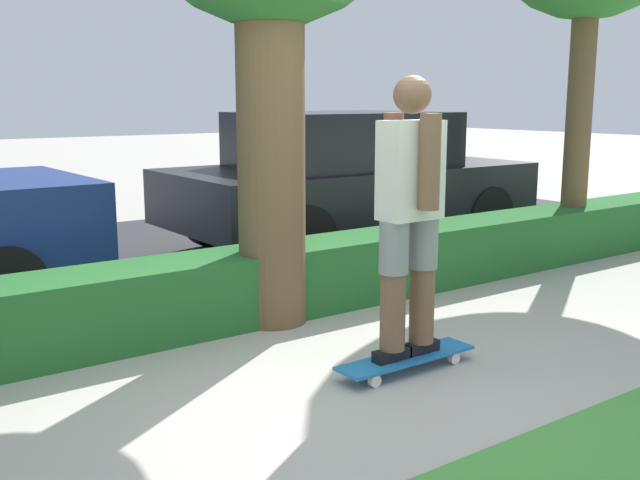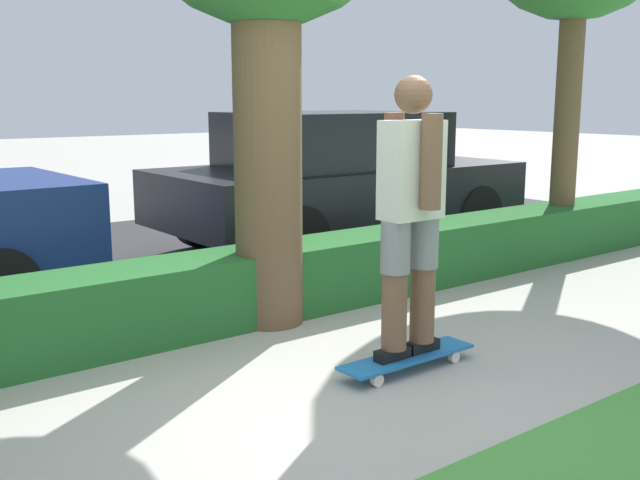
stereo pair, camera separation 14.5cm
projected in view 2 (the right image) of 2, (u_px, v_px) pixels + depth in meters
The scene contains 6 objects.
ground_plane at pixel (357, 388), 4.47m from camera, with size 60.00×60.00×0.00m, color #ADA89E.
street_asphalt at pixel (93, 265), 7.73m from camera, with size 15.76×5.00×0.01m.
hedge_row at pixel (220, 291), 5.66m from camera, with size 15.76×0.60×0.55m.
skateboard at pixel (407, 358), 4.76m from camera, with size 1.00×0.24×0.10m.
skater_person at pixel (411, 210), 4.58m from camera, with size 0.51×0.45×1.74m.
parked_car_middle at pixel (338, 177), 8.57m from camera, with size 4.21×2.05×1.55m.
Camera 2 is at (-2.76, -3.20, 1.71)m, focal length 42.00 mm.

